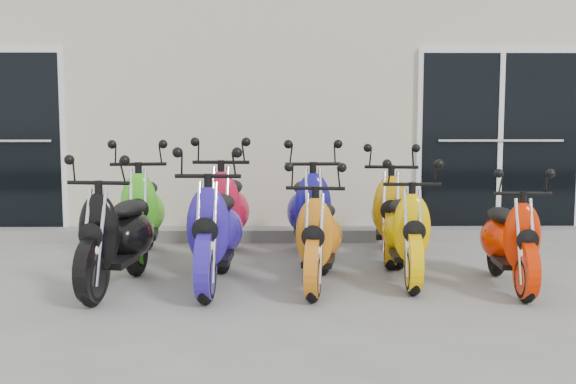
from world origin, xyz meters
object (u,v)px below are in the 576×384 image
scooter_front_black (116,221)px  scooter_front_orange_b (406,219)px  scooter_front_blue (215,216)px  scooter_back_yellow (390,200)px  scooter_front_red (511,227)px  scooter_back_red (226,198)px  scooter_front_orange_a (319,224)px  scooter_back_green (143,199)px  scooter_back_blue (309,199)px

scooter_front_black → scooter_front_orange_b: (2.59, 0.29, -0.03)m
scooter_front_blue → scooter_back_yellow: 2.14m
scooter_front_red → scooter_back_red: scooter_back_red is taller
scooter_front_blue → scooter_back_red: scooter_back_red is taller
scooter_front_blue → scooter_back_yellow: (1.75, 1.24, -0.02)m
scooter_front_orange_a → scooter_back_yellow: 1.51m
scooter_front_red → scooter_back_green: scooter_back_green is taller
scooter_front_orange_b → scooter_back_blue: bearing=132.9°
scooter_back_yellow → scooter_front_black: bearing=-144.9°
scooter_back_yellow → scooter_back_blue: bearing=-170.1°
scooter_front_blue → scooter_front_orange_b: size_ratio=1.10×
scooter_front_blue → scooter_back_blue: size_ratio=0.99×
scooter_front_orange_a → scooter_back_red: bearing=135.2°
scooter_front_red → scooter_back_green: 3.70m
scooter_back_green → scooter_front_blue: bearing=-60.4°
scooter_front_red → scooter_back_blue: bearing=145.9°
scooter_back_red → scooter_front_orange_b: bearing=-27.5°
scooter_back_blue → scooter_back_yellow: scooter_back_blue is taller
scooter_front_black → scooter_front_orange_a: size_ratio=1.06×
scooter_front_red → scooter_front_orange_a: bearing=-179.1°
scooter_front_orange_b → scooter_back_blue: 1.32m
scooter_back_yellow → scooter_back_red: bearing=-170.5°
scooter_front_red → scooter_back_yellow: size_ratio=0.88×
scooter_front_black → scooter_back_blue: (1.74, 1.30, 0.04)m
scooter_back_green → scooter_back_red: scooter_back_red is taller
scooter_front_black → scooter_back_red: bearing=63.8°
scooter_front_orange_a → scooter_back_yellow: size_ratio=0.92×
scooter_front_red → scooter_back_blue: size_ratio=0.85×
scooter_front_orange_a → scooter_back_blue: size_ratio=0.89×
scooter_front_orange_a → scooter_front_red: scooter_front_orange_a is taller
scooter_front_black → scooter_front_blue: (0.85, 0.09, 0.03)m
scooter_front_orange_a → scooter_back_red: 1.52m
scooter_front_orange_a → scooter_back_green: 2.17m
scooter_back_red → scooter_back_yellow: bearing=4.0°
scooter_front_orange_b → scooter_back_green: (-2.60, 1.01, 0.06)m
scooter_back_red → scooter_back_yellow: 1.73m
scooter_front_orange_a → scooter_back_red: size_ratio=0.87×
scooter_front_blue → scooter_back_blue: scooter_back_blue is taller
scooter_front_orange_b → scooter_back_yellow: bearing=92.1°
scooter_front_black → scooter_back_blue: size_ratio=0.95×
scooter_front_black → scooter_back_green: (-0.01, 1.30, 0.04)m
scooter_back_red → scooter_back_yellow: (1.73, 0.05, -0.03)m
scooter_back_red → scooter_back_blue: size_ratio=1.02×
scooter_front_orange_a → scooter_front_orange_b: size_ratio=0.99×
scooter_back_green → scooter_back_yellow: 2.61m
scooter_front_blue → scooter_front_orange_b: bearing=9.5°
scooter_front_black → scooter_front_red: scooter_front_black is taller
scooter_front_blue → scooter_front_red: 2.61m
scooter_front_blue → scooter_back_red: size_ratio=0.97×
scooter_front_black → scooter_front_red: size_ratio=1.11×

